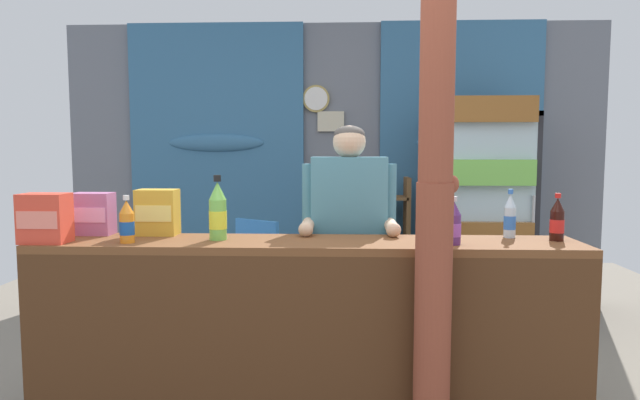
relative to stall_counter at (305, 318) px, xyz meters
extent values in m
plane|color=gray|center=(0.10, 0.76, -0.56)|extent=(6.92, 6.92, 0.00)
cube|color=slate|center=(0.10, 2.41, 0.71)|extent=(4.87, 0.12, 2.54)
cube|color=teal|center=(-0.96, 2.32, 1.00)|extent=(1.59, 0.04, 1.95)
ellipsoid|color=teal|center=(-0.96, 2.30, 0.91)|extent=(0.87, 0.10, 0.16)
cube|color=teal|center=(1.24, 2.32, 1.00)|extent=(1.44, 0.04, 1.95)
ellipsoid|color=teal|center=(1.24, 2.30, 0.91)|extent=(0.79, 0.10, 0.16)
cylinder|color=tan|center=(-0.06, 2.33, 1.30)|extent=(0.24, 0.03, 0.24)
cylinder|color=white|center=(-0.06, 2.32, 1.30)|extent=(0.21, 0.01, 0.21)
cube|color=beige|center=(0.08, 2.33, 1.10)|extent=(0.24, 0.02, 0.18)
cube|color=brown|center=(0.00, 0.10, 0.36)|extent=(2.79, 0.44, 0.04)
cube|color=#4E2E18|center=(0.00, -0.10, -0.11)|extent=(2.79, 0.04, 0.90)
cube|color=#4E2E18|center=(-1.35, 0.10, -0.11)|extent=(0.08, 0.40, 0.90)
cube|color=#4E2E18|center=(1.35, 0.10, -0.11)|extent=(0.08, 0.40, 0.90)
cylinder|color=brown|center=(0.60, -0.22, 0.07)|extent=(0.17, 0.17, 1.26)
cylinder|color=brown|center=(0.60, -0.22, 1.33)|extent=(0.15, 0.15, 1.26)
ellipsoid|color=brown|center=(0.67, -0.22, 0.69)|extent=(0.06, 0.05, 0.08)
cube|color=#232328|center=(1.33, 2.24, 0.29)|extent=(0.79, 0.04, 1.71)
cube|color=#232328|center=(0.96, 1.95, 0.29)|extent=(0.04, 0.62, 1.71)
cube|color=#232328|center=(1.71, 1.95, 0.29)|extent=(0.04, 0.62, 1.71)
cube|color=#232328|center=(1.33, 1.95, 1.12)|extent=(0.79, 0.62, 0.04)
cube|color=#232328|center=(1.33, 1.95, -0.52)|extent=(0.79, 0.62, 0.08)
cube|color=silver|center=(1.33, 1.65, 0.34)|extent=(0.73, 0.02, 1.55)
cylinder|color=#B7B7BC|center=(1.67, 1.62, 0.29)|extent=(0.02, 0.02, 0.40)
cube|color=silver|center=(1.33, 1.95, 0.07)|extent=(0.71, 0.54, 0.02)
cube|color=brown|center=(1.33, 1.83, 0.18)|extent=(0.67, 0.50, 0.20)
cube|color=silver|center=(1.33, 1.95, 0.56)|extent=(0.71, 0.54, 0.02)
cube|color=#75C64C|center=(1.33, 1.83, 0.67)|extent=(0.67, 0.50, 0.20)
cube|color=silver|center=(1.33, 1.95, 1.04)|extent=(0.71, 0.54, 0.02)
cube|color=brown|center=(1.33, 1.83, 1.15)|extent=(0.67, 0.50, 0.20)
cube|color=brown|center=(0.30, 2.05, 0.02)|extent=(0.04, 0.28, 1.17)
cube|color=brown|center=(0.74, 2.05, 0.02)|extent=(0.04, 0.28, 1.17)
cube|color=brown|center=(0.52, 2.05, 0.43)|extent=(0.44, 0.28, 0.02)
cylinder|color=black|center=(0.45, 2.05, 0.50)|extent=(0.07, 0.07, 0.11)
cylinder|color=orange|center=(0.59, 2.05, 0.52)|extent=(0.05, 0.05, 0.15)
cube|color=brown|center=(0.52, 2.05, 0.08)|extent=(0.44, 0.28, 0.02)
cylinder|color=#56286B|center=(0.45, 2.05, 0.15)|extent=(0.07, 0.07, 0.11)
cylinder|color=brown|center=(0.59, 2.05, 0.17)|extent=(0.05, 0.05, 0.15)
cube|color=brown|center=(0.52, 2.05, -0.27)|extent=(0.44, 0.28, 0.02)
cylinder|color=orange|center=(0.45, 2.05, -0.19)|extent=(0.05, 0.05, 0.14)
cylinder|color=orange|center=(0.59, 2.05, -0.21)|extent=(0.06, 0.06, 0.10)
cube|color=#3884D6|center=(-0.59, 1.37, -0.12)|extent=(0.61, 0.61, 0.04)
cube|color=#3884D6|center=(-0.48, 1.54, 0.10)|extent=(0.37, 0.26, 0.40)
cylinder|color=#3884D6|center=(-0.86, 1.32, -0.34)|extent=(0.04, 0.04, 0.44)
cylinder|color=#3884D6|center=(-0.54, 1.11, -0.34)|extent=(0.04, 0.04, 0.44)
cylinder|color=#3884D6|center=(-0.65, 1.63, -0.34)|extent=(0.04, 0.04, 0.44)
cylinder|color=#3884D6|center=(-0.33, 1.43, -0.34)|extent=(0.04, 0.04, 0.44)
cube|color=#3884D6|center=(-0.76, 1.48, 0.00)|extent=(0.25, 0.35, 0.03)
cube|color=#3884D6|center=(-0.43, 1.26, 0.00)|extent=(0.25, 0.35, 0.03)
cylinder|color=#28282D|center=(0.13, 0.50, -0.14)|extent=(0.11, 0.11, 0.84)
cylinder|color=#28282D|center=(0.32, 0.50, -0.14)|extent=(0.11, 0.11, 0.84)
cube|color=teal|center=(0.22, 0.50, 0.54)|extent=(0.44, 0.20, 0.52)
sphere|color=#DBB28E|center=(0.22, 0.50, 0.89)|extent=(0.19, 0.19, 0.19)
ellipsoid|color=#4C4742|center=(0.22, 0.51, 0.93)|extent=(0.18, 0.18, 0.10)
cylinder|color=teal|center=(-0.01, 0.50, 0.59)|extent=(0.08, 0.08, 0.34)
cylinder|color=#DBB28E|center=(-0.01, 0.35, 0.42)|extent=(0.07, 0.26, 0.07)
sphere|color=#DBB28E|center=(-0.01, 0.22, 0.42)|extent=(0.08, 0.08, 0.08)
cylinder|color=teal|center=(0.46, 0.50, 0.59)|extent=(0.08, 0.08, 0.34)
cylinder|color=#DBB28E|center=(0.46, 0.35, 0.42)|extent=(0.07, 0.26, 0.07)
sphere|color=#DBB28E|center=(0.46, 0.22, 0.42)|extent=(0.08, 0.08, 0.08)
cylinder|color=#75C64C|center=(-0.46, 0.11, 0.48)|extent=(0.09, 0.09, 0.21)
cone|color=#75C64C|center=(-0.46, 0.11, 0.63)|extent=(0.09, 0.09, 0.09)
cylinder|color=black|center=(-0.46, 0.11, 0.70)|extent=(0.04, 0.04, 0.03)
cylinder|color=yellow|center=(-0.46, 0.11, 0.48)|extent=(0.09, 0.09, 0.09)
cylinder|color=black|center=(1.28, 0.15, 0.45)|extent=(0.07, 0.07, 0.15)
cone|color=black|center=(1.28, 0.15, 0.56)|extent=(0.07, 0.07, 0.07)
cylinder|color=red|center=(1.28, 0.15, 0.61)|extent=(0.03, 0.03, 0.02)
cylinder|color=red|center=(1.28, 0.15, 0.45)|extent=(0.07, 0.07, 0.07)
cylinder|color=silver|center=(1.07, 0.24, 0.46)|extent=(0.06, 0.06, 0.16)
cone|color=silver|center=(1.07, 0.24, 0.57)|extent=(0.06, 0.06, 0.07)
cylinder|color=blue|center=(1.07, 0.24, 0.62)|extent=(0.03, 0.03, 0.03)
cylinder|color=blue|center=(1.07, 0.24, 0.46)|extent=(0.06, 0.06, 0.07)
cylinder|color=#56286B|center=(0.73, 0.01, 0.45)|extent=(0.07, 0.07, 0.15)
cone|color=#56286B|center=(0.73, 0.01, 0.56)|extent=(0.07, 0.07, 0.07)
cylinder|color=silver|center=(0.73, 0.01, 0.60)|extent=(0.03, 0.03, 0.02)
cylinder|color=purple|center=(0.73, 0.01, 0.45)|extent=(0.07, 0.07, 0.07)
cylinder|color=orange|center=(-0.89, 0.00, 0.45)|extent=(0.07, 0.07, 0.15)
cone|color=orange|center=(-0.89, 0.00, 0.56)|extent=(0.07, 0.07, 0.07)
cylinder|color=white|center=(-0.89, 0.00, 0.61)|extent=(0.03, 0.03, 0.02)
cylinder|color=#194C99|center=(-0.89, 0.00, 0.45)|extent=(0.07, 0.07, 0.07)
cube|color=#B76699|center=(-1.19, 0.26, 0.49)|extent=(0.21, 0.13, 0.23)
cube|color=#F7A5D8|center=(-1.19, 0.19, 0.49)|extent=(0.19, 0.00, 0.08)
cube|color=#E5422D|center=(-1.30, -0.02, 0.50)|extent=(0.23, 0.15, 0.25)
cube|color=#FF826D|center=(-1.30, -0.10, 0.50)|extent=(0.20, 0.00, 0.09)
cube|color=gold|center=(-0.83, 0.26, 0.50)|extent=(0.22, 0.14, 0.25)
cube|color=#FFE26D|center=(-0.83, 0.19, 0.50)|extent=(0.19, 0.00, 0.09)
camera|label=1|loc=(0.18, -2.70, 0.84)|focal=31.01mm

